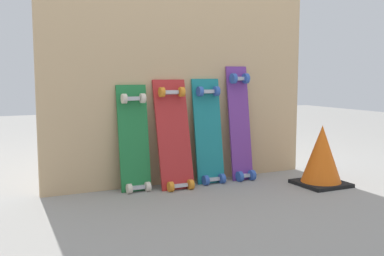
# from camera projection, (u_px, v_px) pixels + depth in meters

# --- Properties ---
(ground_plane) EXTENTS (12.00, 12.00, 0.00)m
(ground_plane) POSITION_uv_depth(u_px,v_px,m) (188.00, 183.00, 3.12)
(ground_plane) COLOR gray
(plywood_wall_panel) EXTENTS (1.92, 0.04, 1.75)m
(plywood_wall_panel) POSITION_uv_depth(u_px,v_px,m) (183.00, 54.00, 3.08)
(plywood_wall_panel) COLOR tan
(plywood_wall_panel) RESTS_ON ground
(skateboard_green) EXTENTS (0.20, 0.17, 0.74)m
(skateboard_green) POSITION_uv_depth(u_px,v_px,m) (134.00, 143.00, 2.91)
(skateboard_green) COLOR #1E7238
(skateboard_green) RESTS_ON ground
(skateboard_red) EXTENTS (0.23, 0.24, 0.77)m
(skateboard_red) POSITION_uv_depth(u_px,v_px,m) (174.00, 139.00, 2.99)
(skateboard_red) COLOR #B22626
(skateboard_red) RESTS_ON ground
(skateboard_teal) EXTENTS (0.20, 0.18, 0.77)m
(skateboard_teal) POSITION_uv_depth(u_px,v_px,m) (209.00, 135.00, 3.13)
(skateboard_teal) COLOR #197A7F
(skateboard_teal) RESTS_ON ground
(skateboard_purple) EXTENTS (0.16, 0.20, 0.86)m
(skateboard_purple) POSITION_uv_depth(u_px,v_px,m) (240.00, 127.00, 3.23)
(skateboard_purple) COLOR #6B338C
(skateboard_purple) RESTS_ON ground
(traffic_cone) EXTENTS (0.31, 0.31, 0.41)m
(traffic_cone) POSITION_uv_depth(u_px,v_px,m) (322.00, 156.00, 3.05)
(traffic_cone) COLOR black
(traffic_cone) RESTS_ON ground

